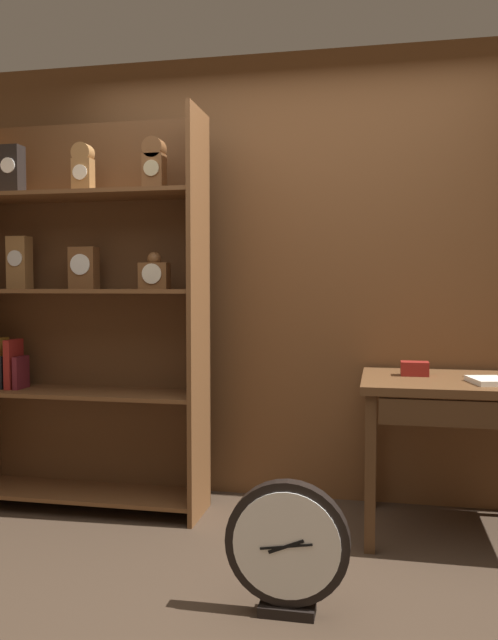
# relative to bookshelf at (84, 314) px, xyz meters

# --- Properties ---
(ground_plane) EXTENTS (10.00, 10.00, 0.00)m
(ground_plane) POSITION_rel_bookshelf_xyz_m (1.14, -1.01, -1.10)
(ground_plane) COLOR #3D2D21
(back_wood_panel) EXTENTS (4.80, 0.05, 2.60)m
(back_wood_panel) POSITION_rel_bookshelf_xyz_m (1.14, 0.41, 0.20)
(back_wood_panel) COLOR brown
(back_wood_panel) RESTS_ON ground
(bookshelf) EXTENTS (1.34, 0.38, 2.18)m
(bookshelf) POSITION_rel_bookshelf_xyz_m (0.00, 0.00, 0.00)
(bookshelf) COLOR brown
(bookshelf) RESTS_ON ground
(workbench) EXTENTS (1.13, 0.74, 0.79)m
(workbench) POSITION_rel_bookshelf_xyz_m (2.11, -0.05, -0.40)
(workbench) COLOR brown
(workbench) RESTS_ON ground
(toolbox_small) EXTENTS (0.14, 0.10, 0.07)m
(toolbox_small) POSITION_rel_bookshelf_xyz_m (1.81, 0.05, -0.27)
(toolbox_small) COLOR maroon
(toolbox_small) RESTS_ON workbench
(open_repair_manual) EXTENTS (0.21, 0.25, 0.02)m
(open_repair_manual) POSITION_rel_bookshelf_xyz_m (2.14, -0.15, -0.29)
(open_repair_manual) COLOR silver
(open_repair_manual) RESTS_ON workbench
(round_clock_large) EXTENTS (0.48, 0.11, 0.52)m
(round_clock_large) POSITION_rel_bookshelf_xyz_m (1.30, -0.99, -0.83)
(round_clock_large) COLOR black
(round_clock_large) RESTS_ON ground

